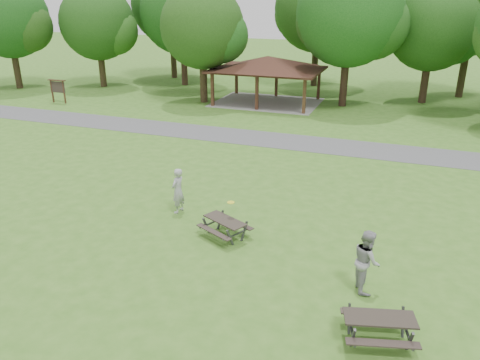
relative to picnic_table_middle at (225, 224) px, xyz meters
The scene contains 18 objects.
ground 2.10m from the picnic_table_middle, 130.40° to the right, with size 160.00×160.00×0.00m, color #3C6E1F.
asphalt_path 12.53m from the picnic_table_middle, 96.04° to the left, with size 120.00×3.20×0.02m, color #4E4E50.
pavilion 23.21m from the picnic_table_middle, 103.32° to the left, with size 8.60×7.01×3.76m.
notice_board 26.94m from the picnic_table_middle, 142.34° to the left, with size 1.60×0.30×1.88m.
tree_row_a 36.13m from the picnic_table_middle, 144.98° to the left, with size 7.56×7.20×9.97m.
tree_row_b 33.10m from the picnic_table_middle, 132.84° to the left, with size 7.14×6.80×9.28m.
tree_row_c 31.98m from the picnic_table_middle, 118.98° to the left, with size 8.19×7.80×10.67m.
tree_row_d 23.92m from the picnic_table_middle, 116.01° to the left, with size 6.93×6.60×9.27m.
tree_row_e 24.31m from the picnic_table_middle, 88.09° to the left, with size 8.40×8.00×11.02m.
tree_row_f 28.32m from the picnic_table_middle, 75.91° to the left, with size 7.35×7.00×9.55m.
tree_deep_a 36.54m from the picnic_table_middle, 120.46° to the left, with size 8.40×8.00×11.38m.
tree_deep_b 32.27m from the picnic_table_middle, 95.84° to the left, with size 8.40×8.00×11.13m.
tree_deep_c 32.75m from the picnic_table_middle, 72.20° to the left, with size 8.82×8.40×11.90m.
picnic_table_middle is the anchor object (origin of this frame).
picnic_table_far 6.94m from the picnic_table_middle, 33.56° to the right, with size 2.11×1.86×0.78m.
frisbee_in_flight 0.81m from the picnic_table_middle, 69.54° to the left, with size 0.32×0.32×0.02m.
frisbee_thrower 2.93m from the picnic_table_middle, 153.09° to the left, with size 0.69×0.45×1.89m, color #A0A0A2.
frisbee_catcher 5.44m from the picnic_table_middle, 16.87° to the right, with size 0.96×0.75×1.97m, color #97979A.
Camera 1 is at (7.12, -12.61, 8.37)m, focal length 35.00 mm.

